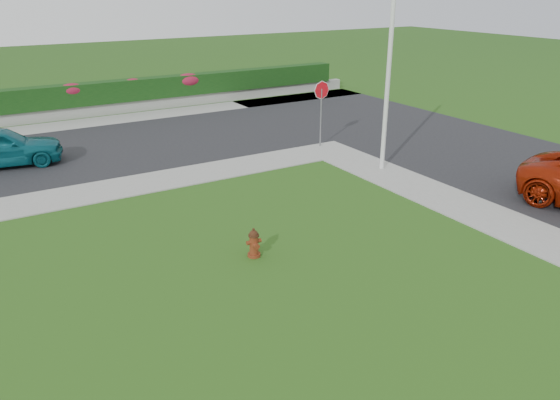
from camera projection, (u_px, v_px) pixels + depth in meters
ground at (309, 297)px, 11.99m from camera, size 120.00×120.00×0.00m
street_right at (511, 163)px, 20.91m from camera, size 8.00×32.00×0.04m
curb_corner at (329, 150)px, 22.50m from camera, size 2.00×2.00×0.04m
sidewalk_beyond at (76, 124)px, 26.65m from camera, size 34.00×2.00×0.04m
retaining_wall at (69, 113)px, 27.74m from camera, size 34.00×0.40×0.60m
hedge at (66, 96)px, 27.51m from camera, size 32.00×0.90×1.10m
fire_hydrant at (254, 243)px, 13.66m from camera, size 0.39×0.37×0.77m
utility_pole at (388, 78)px, 19.02m from camera, size 0.16×0.16×6.73m
stop_sign at (321, 98)px, 22.33m from camera, size 0.75×0.06×2.76m
flower_clump_d at (72, 90)px, 27.46m from camera, size 1.29×0.83×0.64m
flower_clump_e at (133, 83)px, 28.94m from camera, size 1.02×0.65×0.51m
flower_clump_f at (188, 80)px, 30.47m from camera, size 1.47×0.95×0.74m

